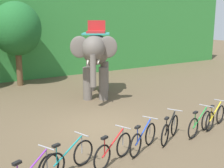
# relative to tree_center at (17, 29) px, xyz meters

# --- Properties ---
(ground_plane) EXTENTS (80.00, 80.00, 0.00)m
(ground_plane) POSITION_rel_tree_center_xyz_m (0.62, -8.54, -3.28)
(ground_plane) COLOR brown
(foliage_hedge) EXTENTS (36.00, 6.00, 5.86)m
(foliage_hedge) POSITION_rel_tree_center_xyz_m (0.62, 4.28, -0.35)
(foliage_hedge) COLOR #338438
(foliage_hedge) RESTS_ON ground
(tree_center) EXTENTS (2.79, 2.79, 4.83)m
(tree_center) POSITION_rel_tree_center_xyz_m (0.00, 0.00, 0.00)
(tree_center) COLOR brown
(tree_center) RESTS_ON ground
(elephant) EXTENTS (3.29, 4.01, 3.78)m
(elephant) POSITION_rel_tree_center_xyz_m (2.53, -4.66, -1.08)
(elephant) COLOR #665E56
(elephant) RESTS_ON ground
(bike_teal) EXTENTS (1.65, 0.66, 0.92)m
(bike_teal) POSITION_rel_tree_center_xyz_m (-1.78, -10.86, -2.90)
(bike_teal) COLOR black
(bike_teal) RESTS_ON ground
(bike_red) EXTENTS (1.61, 0.75, 0.92)m
(bike_red) POSITION_rel_tree_center_xyz_m (-0.55, -11.05, -2.90)
(bike_red) COLOR black
(bike_red) RESTS_ON ground
(bike_blue) EXTENTS (1.56, 0.83, 0.92)m
(bike_blue) POSITION_rel_tree_center_xyz_m (0.62, -10.88, -2.90)
(bike_blue) COLOR black
(bike_blue) RESTS_ON ground
(bike_black) EXTENTS (1.52, 0.89, 0.92)m
(bike_black) POSITION_rel_tree_center_xyz_m (1.83, -10.74, -2.90)
(bike_black) COLOR black
(bike_black) RESTS_ON ground
(bike_green) EXTENTS (1.65, 0.65, 0.92)m
(bike_green) POSITION_rel_tree_center_xyz_m (3.05, -10.89, -2.90)
(bike_green) COLOR black
(bike_green) RESTS_ON ground
(bike_yellow) EXTENTS (1.64, 0.67, 0.92)m
(bike_yellow) POSITION_rel_tree_center_xyz_m (4.06, -10.73, -2.90)
(bike_yellow) COLOR black
(bike_yellow) RESTS_ON ground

